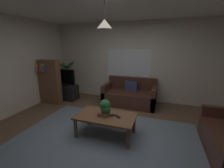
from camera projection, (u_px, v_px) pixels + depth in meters
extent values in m
cube|color=brown|center=(107.00, 137.00, 3.14)|extent=(5.54, 4.81, 0.02)
cube|color=slate|center=(104.00, 142.00, 2.96)|extent=(3.60, 2.64, 0.01)
cube|color=beige|center=(133.00, 62.00, 5.05)|extent=(5.66, 0.06, 2.59)
cube|color=beige|center=(0.00, 68.00, 3.70)|extent=(0.06, 4.81, 2.59)
cube|color=white|center=(128.00, 66.00, 5.10)|extent=(1.49, 0.01, 1.13)
cube|color=#47281E|center=(129.00, 98.00, 4.79)|extent=(1.61, 0.86, 0.42)
cube|color=#47281E|center=(132.00, 83.00, 5.03)|extent=(1.61, 0.12, 0.40)
cube|color=#47281E|center=(107.00, 92.00, 5.00)|extent=(0.12, 0.86, 0.64)
cube|color=#47281E|center=(154.00, 97.00, 4.53)|extent=(0.12, 0.86, 0.64)
cube|color=navy|center=(131.00, 86.00, 4.88)|extent=(0.41, 0.16, 0.28)
cube|color=#47281E|center=(224.00, 122.00, 3.06)|extent=(0.86, 0.12, 0.64)
cube|color=brown|center=(106.00, 116.00, 3.09)|extent=(1.21, 0.68, 0.04)
cylinder|color=brown|center=(76.00, 128.00, 3.06)|extent=(0.07, 0.07, 0.40)
cylinder|color=brown|center=(128.00, 139.00, 2.72)|extent=(0.07, 0.07, 0.40)
cylinder|color=brown|center=(89.00, 116.00, 3.58)|extent=(0.07, 0.07, 0.40)
cylinder|color=brown|center=(134.00, 124.00, 3.24)|extent=(0.07, 0.07, 0.40)
cube|color=#2D4C8C|center=(101.00, 115.00, 3.06)|extent=(0.15, 0.08, 0.03)
cube|color=#B22D2D|center=(101.00, 114.00, 3.07)|extent=(0.17, 0.13, 0.02)
cube|color=black|center=(110.00, 115.00, 3.06)|extent=(0.16, 0.13, 0.02)
cube|color=black|center=(117.00, 116.00, 3.03)|extent=(0.15, 0.15, 0.02)
cylinder|color=brown|center=(106.00, 114.00, 3.05)|extent=(0.18, 0.18, 0.08)
sphere|color=#235B2D|center=(106.00, 109.00, 3.02)|extent=(0.20, 0.20, 0.20)
sphere|color=#235B2D|center=(105.00, 105.00, 3.03)|extent=(0.23, 0.23, 0.23)
cube|color=black|center=(65.00, 92.00, 5.29)|extent=(0.90, 0.44, 0.50)
cube|color=black|center=(63.00, 77.00, 5.14)|extent=(0.90, 0.05, 0.51)
cube|color=black|center=(63.00, 77.00, 5.11)|extent=(0.86, 0.00, 0.47)
cube|color=black|center=(64.00, 85.00, 5.21)|extent=(0.24, 0.16, 0.04)
cylinder|color=beige|center=(69.00, 91.00, 5.79)|extent=(0.32, 0.32, 0.30)
cylinder|color=brown|center=(68.00, 77.00, 5.66)|extent=(0.05, 0.05, 0.76)
cone|color=#235B2D|center=(71.00, 64.00, 5.47)|extent=(0.43, 0.11, 0.35)
cone|color=#235B2D|center=(71.00, 64.00, 5.60)|extent=(0.31, 0.31, 0.31)
cone|color=#235B2D|center=(70.00, 64.00, 5.74)|extent=(0.11, 0.48, 0.28)
cone|color=#235B2D|center=(64.00, 64.00, 5.67)|extent=(0.43, 0.29, 0.30)
cone|color=#235B2D|center=(61.00, 64.00, 5.49)|extent=(0.38, 0.32, 0.33)
cone|color=#235B2D|center=(61.00, 65.00, 5.32)|extent=(0.16, 0.55, 0.29)
cone|color=#235B2D|center=(67.00, 66.00, 5.38)|extent=(0.25, 0.37, 0.28)
cube|color=brown|center=(50.00, 82.00, 4.82)|extent=(0.70, 0.22, 1.40)
cube|color=beige|center=(38.00, 68.00, 4.68)|extent=(0.03, 0.16, 0.20)
cube|color=#B22D2D|center=(40.00, 69.00, 4.67)|extent=(0.05, 0.16, 0.17)
cube|color=#B22D2D|center=(41.00, 68.00, 4.65)|extent=(0.04, 0.16, 0.24)
cube|color=#72387F|center=(42.00, 69.00, 4.64)|extent=(0.04, 0.16, 0.17)
cube|color=gold|center=(43.00, 68.00, 4.62)|extent=(0.05, 0.16, 0.23)
cube|color=#2D4C8C|center=(45.00, 69.00, 4.61)|extent=(0.03, 0.16, 0.19)
cylinder|color=black|center=(104.00, 9.00, 2.59)|extent=(0.01, 0.01, 0.31)
cone|color=beige|center=(105.00, 24.00, 2.65)|extent=(0.28, 0.28, 0.16)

